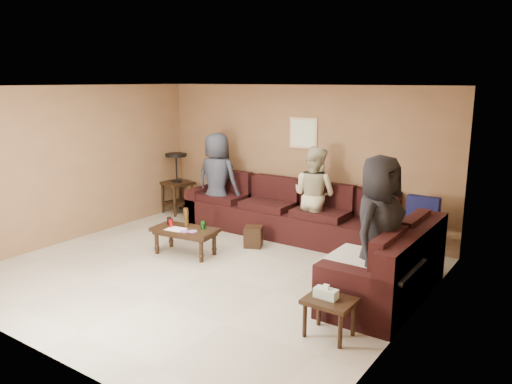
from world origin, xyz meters
TOP-DOWN VIEW (x-y plane):
  - room at (0.00, 0.00)m, footprint 5.60×5.50m
  - sectional_sofa at (0.81, 1.52)m, footprint 4.65×2.90m
  - coffee_table at (-0.72, 0.38)m, footprint 1.03×0.61m
  - end_table_left at (-2.48, 2.08)m, footprint 0.62×0.62m
  - side_table_right at (2.17, -0.64)m, footprint 0.50×0.41m
  - waste_bin at (-0.07, 1.25)m, footprint 0.36×0.36m
  - wall_art at (0.10, 2.48)m, footprint 0.52×0.04m
  - person_left at (-1.31, 1.89)m, footprint 0.86×0.61m
  - person_middle at (0.60, 1.97)m, footprint 0.83×0.69m
  - person_right at (2.28, 0.35)m, footprint 0.63×0.91m

SIDE VIEW (x-z plane):
  - waste_bin at x=-0.07m, z-range 0.00..0.33m
  - sectional_sofa at x=0.81m, z-range -0.16..0.81m
  - coffee_table at x=-0.72m, z-range 0.01..0.69m
  - side_table_right at x=2.17m, z-range 0.08..0.64m
  - end_table_left at x=-2.48m, z-range 0.03..1.21m
  - person_middle at x=0.60m, z-range 0.00..1.57m
  - person_left at x=-1.31m, z-range 0.00..1.68m
  - person_right at x=2.28m, z-range 0.00..1.77m
  - room at x=0.00m, z-range 0.41..2.91m
  - wall_art at x=0.10m, z-range 1.44..1.96m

